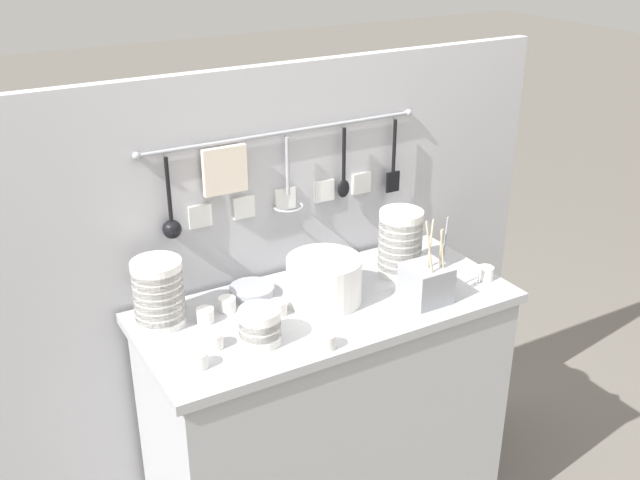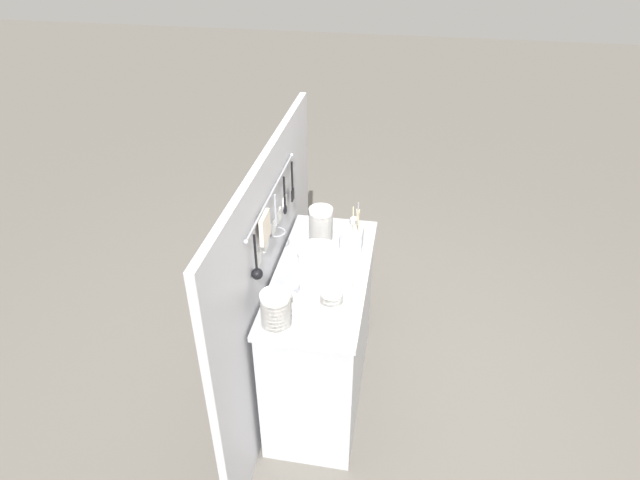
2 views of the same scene
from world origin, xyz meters
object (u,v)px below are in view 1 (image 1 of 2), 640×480
cup_front_right (214,340)px  cup_edge_near (327,341)px  steel_mixing_bowl (252,291)px  cup_mid_row (278,308)px  bowl_stack_tall_left (260,326)px  cup_by_caddy (486,273)px  bowl_stack_back_corner (159,293)px  cup_back_right (198,360)px  plate_stack (325,280)px  cup_front_left (205,315)px  bowl_stack_nested_right (400,243)px  cutlery_caddy (426,283)px  cup_centre (227,304)px

cup_front_right → cup_edge_near: 0.30m
steel_mixing_bowl → cup_mid_row: (0.02, -0.14, 0.01)m
bowl_stack_tall_left → cup_mid_row: size_ratio=2.26×
cup_by_caddy → cup_front_right: bearing=176.2°
bowl_stack_back_corner → cup_back_right: size_ratio=3.83×
cup_mid_row → bowl_stack_back_corner: bearing=158.7°
plate_stack → cup_front_left: size_ratio=4.41×
bowl_stack_tall_left → cup_front_right: (-0.12, 0.04, -0.03)m
bowl_stack_nested_right → cup_mid_row: (-0.46, -0.04, -0.09)m
bowl_stack_tall_left → cup_front_left: size_ratio=2.26×
cutlery_caddy → cup_centre: (-0.54, 0.24, -0.04)m
cup_edge_near → cup_by_caddy: same height
bowl_stack_nested_right → bowl_stack_tall_left: bowl_stack_nested_right is taller
cup_front_left → cup_centre: same height
bowl_stack_tall_left → cup_by_caddy: (0.78, -0.02, -0.03)m
cup_front_right → cup_front_left: size_ratio=1.00×
bowl_stack_back_corner → cup_centre: size_ratio=3.83×
cutlery_caddy → cup_by_caddy: size_ratio=5.37×
plate_stack → steel_mixing_bowl: plate_stack is taller
bowl_stack_back_corner → cup_centre: 0.21m
cup_by_caddy → cup_centre: bearing=164.2°
bowl_stack_back_corner → bowl_stack_nested_right: 0.78m
bowl_stack_back_corner → cup_edge_near: bowl_stack_back_corner is taller
bowl_stack_nested_right → bowl_stack_tall_left: 0.59m
cup_mid_row → cup_centre: bearing=142.3°
bowl_stack_nested_right → cup_by_caddy: 0.29m
cup_centre → plate_stack: bearing=-17.7°
bowl_stack_nested_right → cutlery_caddy: 0.20m
bowl_stack_back_corner → cup_front_right: bearing=-66.9°
cup_front_right → steel_mixing_bowl: bearing=44.9°
bowl_stack_tall_left → cup_back_right: bowl_stack_tall_left is taller
cup_front_right → cup_by_caddy: same height
cutlery_caddy → plate_stack: bearing=150.2°
plate_stack → cup_by_caddy: (0.51, -0.13, -0.05)m
cup_mid_row → cup_by_caddy: size_ratio=1.00×
cup_by_caddy → cup_edge_near: bearing=-171.6°
plate_stack → cup_edge_near: bearing=-119.2°
bowl_stack_tall_left → cup_edge_near: size_ratio=2.26×
bowl_stack_nested_right → cup_centre: size_ratio=4.21×
cup_front_right → cup_front_left: (0.03, 0.14, 0.00)m
cup_front_right → cup_centre: (0.11, 0.16, 0.00)m
cup_front_left → cup_mid_row: bearing=-17.6°
bowl_stack_nested_right → cup_mid_row: bearing=-174.7°
cup_back_right → cup_front_right: size_ratio=1.00×
cup_back_right → cup_by_caddy: size_ratio=1.00×
cup_back_right → cup_centre: 0.29m
cup_front_left → plate_stack: bearing=-9.5°
cutlery_caddy → cup_centre: cutlery_caddy is taller
bowl_stack_tall_left → cup_centre: bearing=92.7°
steel_mixing_bowl → cup_by_caddy: cup_by_caddy is taller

